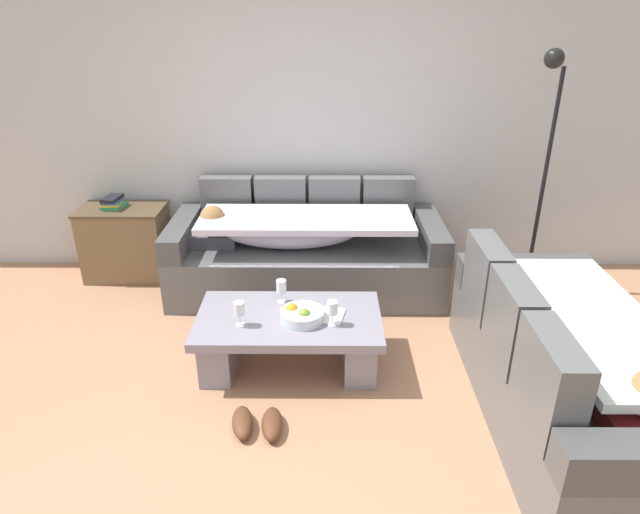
{
  "coord_description": "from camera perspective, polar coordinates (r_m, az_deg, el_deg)",
  "views": [
    {
      "loc": [
        0.18,
        -2.57,
        2.21
      ],
      "look_at": [
        0.15,
        1.05,
        0.55
      ],
      "focal_mm": 30.78,
      "sensor_mm": 36.0,
      "label": 1
    }
  ],
  "objects": [
    {
      "name": "floor_lamp",
      "position": [
        4.57,
        22.12,
        8.97
      ],
      "size": [
        0.33,
        0.31,
        1.95
      ],
      "color": "black",
      "rests_on": "ground_plane"
    },
    {
      "name": "side_cabinet",
      "position": [
        5.11,
        -19.5,
        1.46
      ],
      "size": [
        0.72,
        0.44,
        0.64
      ],
      "color": "brown",
      "rests_on": "ground_plane"
    },
    {
      "name": "ground_plane",
      "position": [
        3.4,
        -2.83,
        -16.0
      ],
      "size": [
        14.0,
        14.0,
        0.0
      ],
      "primitive_type": "plane",
      "color": "#AE7A58"
    },
    {
      "name": "pair_of_shoes",
      "position": [
        3.28,
        -6.54,
        -16.8
      ],
      "size": [
        0.32,
        0.29,
        0.09
      ],
      "color": "#59331E",
      "rests_on": "ground_plane"
    },
    {
      "name": "wine_glass_near_right",
      "position": [
        3.43,
        1.3,
        -5.41
      ],
      "size": [
        0.07,
        0.07,
        0.17
      ],
      "color": "silver",
      "rests_on": "coffee_table"
    },
    {
      "name": "book_stack_on_cabinet",
      "position": [
        5.02,
        -20.74,
        5.34
      ],
      "size": [
        0.19,
        0.23,
        0.1
      ],
      "color": "#338C59",
      "rests_on": "side_cabinet"
    },
    {
      "name": "back_wall",
      "position": [
        4.8,
        -1.81,
        14.3
      ],
      "size": [
        9.0,
        0.1,
        2.7
      ],
      "primitive_type": "cube",
      "color": "#BABABA",
      "rests_on": "ground_plane"
    },
    {
      "name": "wine_glass_far_back",
      "position": [
        3.69,
        -4.04,
        -3.13
      ],
      "size": [
        0.07,
        0.07,
        0.17
      ],
      "color": "silver",
      "rests_on": "coffee_table"
    },
    {
      "name": "wine_glass_near_left",
      "position": [
        3.45,
        -8.41,
        -5.42
      ],
      "size": [
        0.07,
        0.07,
        0.17
      ],
      "color": "silver",
      "rests_on": "coffee_table"
    },
    {
      "name": "open_magazine",
      "position": [
        3.58,
        0.2,
        -6.01
      ],
      "size": [
        0.32,
        0.27,
        0.01
      ],
      "primitive_type": "cube",
      "rotation": [
        0.0,
        0.0,
        -0.22
      ],
      "color": "white",
      "rests_on": "coffee_table"
    },
    {
      "name": "couch_along_wall",
      "position": [
        4.6,
        -1.77,
        0.53
      ],
      "size": [
        2.22,
        0.92,
        0.88
      ],
      "color": "#5A5B5B",
      "rests_on": "ground_plane"
    },
    {
      "name": "fruit_bowl",
      "position": [
        3.51,
        -1.93,
        -6.02
      ],
      "size": [
        0.28,
        0.28,
        0.1
      ],
      "color": "silver",
      "rests_on": "coffee_table"
    },
    {
      "name": "coffee_table",
      "position": [
        3.65,
        -3.23,
        -8.06
      ],
      "size": [
        1.2,
        0.68,
        0.38
      ],
      "color": "gray",
      "rests_on": "ground_plane"
    },
    {
      "name": "couch_near_window",
      "position": [
        3.46,
        24.44,
        -10.67
      ],
      "size": [
        0.92,
        1.95,
        0.88
      ],
      "rotation": [
        0.0,
        0.0,
        1.57
      ],
      "color": "#5A5B5B",
      "rests_on": "ground_plane"
    }
  ]
}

